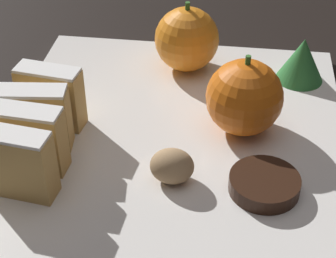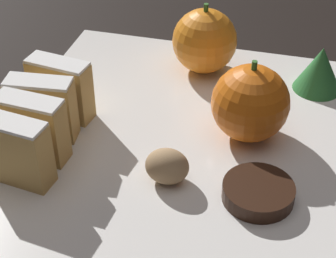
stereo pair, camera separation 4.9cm
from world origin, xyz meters
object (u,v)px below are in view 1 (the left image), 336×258
orange_near (244,98)px  chocolate_cookie (264,184)px  walnut (172,166)px  orange_far (186,39)px

orange_near → chocolate_cookie: 0.09m
orange_near → walnut: (-0.06, -0.08, -0.02)m
orange_far → chocolate_cookie: (0.09, -0.19, -0.03)m
chocolate_cookie → orange_near: bearing=104.1°
walnut → chocolate_cookie: bearing=-2.1°
orange_near → orange_far: size_ratio=1.02×
walnut → chocolate_cookie: (0.08, -0.00, -0.01)m
orange_near → walnut: size_ratio=2.12×
orange_near → chocolate_cookie: (0.02, -0.08, -0.03)m
orange_near → walnut: bearing=-125.3°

